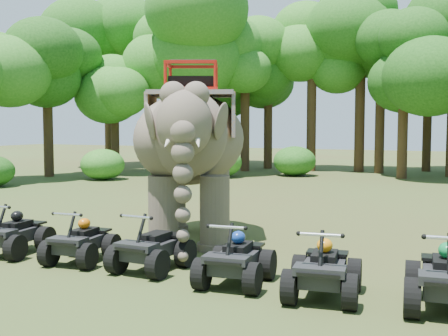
{
  "coord_description": "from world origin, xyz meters",
  "views": [
    {
      "loc": [
        5.44,
        -10.77,
        2.92
      ],
      "look_at": [
        0.0,
        1.2,
        1.9
      ],
      "focal_mm": 45.0,
      "sensor_mm": 36.0,
      "label": 1
    }
  ],
  "objects_px": {
    "atv_1": "(81,236)",
    "atv_5": "(448,270)",
    "elephant": "(192,150)",
    "atv_3": "(236,252)",
    "atv_4": "(324,262)",
    "atv_0": "(13,228)",
    "atv_2": "(152,241)"
  },
  "relations": [
    {
      "from": "atv_4",
      "to": "atv_2",
      "type": "bearing_deg",
      "value": 166.88
    },
    {
      "from": "atv_3",
      "to": "atv_5",
      "type": "xyz_separation_m",
      "value": [
        3.59,
        0.06,
        0.05
      ]
    },
    {
      "from": "atv_0",
      "to": "atv_3",
      "type": "distance_m",
      "value": 5.52
    },
    {
      "from": "elephant",
      "to": "atv_1",
      "type": "distance_m",
      "value": 3.64
    },
    {
      "from": "atv_2",
      "to": "atv_5",
      "type": "relative_size",
      "value": 0.92
    },
    {
      "from": "atv_0",
      "to": "atv_4",
      "type": "height_order",
      "value": "atv_4"
    },
    {
      "from": "atv_1",
      "to": "atv_5",
      "type": "height_order",
      "value": "atv_5"
    },
    {
      "from": "elephant",
      "to": "atv_5",
      "type": "relative_size",
      "value": 3.11
    },
    {
      "from": "elephant",
      "to": "atv_0",
      "type": "relative_size",
      "value": 3.39
    },
    {
      "from": "atv_4",
      "to": "atv_1",
      "type": "bearing_deg",
      "value": 169.17
    },
    {
      "from": "atv_2",
      "to": "atv_4",
      "type": "height_order",
      "value": "atv_4"
    },
    {
      "from": "atv_1",
      "to": "atv_5",
      "type": "bearing_deg",
      "value": -7.41
    },
    {
      "from": "elephant",
      "to": "atv_0",
      "type": "height_order",
      "value": "elephant"
    },
    {
      "from": "atv_0",
      "to": "atv_4",
      "type": "distance_m",
      "value": 7.18
    },
    {
      "from": "atv_3",
      "to": "atv_4",
      "type": "relative_size",
      "value": 0.98
    },
    {
      "from": "atv_1",
      "to": "atv_3",
      "type": "xyz_separation_m",
      "value": [
        3.64,
        -0.16,
        0.02
      ]
    },
    {
      "from": "atv_3",
      "to": "atv_5",
      "type": "relative_size",
      "value": 0.92
    },
    {
      "from": "atv_4",
      "to": "atv_5",
      "type": "xyz_separation_m",
      "value": [
        1.94,
        0.17,
        0.04
      ]
    },
    {
      "from": "atv_0",
      "to": "atv_3",
      "type": "height_order",
      "value": "atv_0"
    },
    {
      "from": "atv_5",
      "to": "atv_1",
      "type": "bearing_deg",
      "value": 173.62
    },
    {
      "from": "atv_1",
      "to": "atv_4",
      "type": "xyz_separation_m",
      "value": [
        5.3,
        -0.27,
        0.04
      ]
    },
    {
      "from": "atv_5",
      "to": "atv_4",
      "type": "bearing_deg",
      "value": 179.35
    },
    {
      "from": "atv_0",
      "to": "atv_5",
      "type": "height_order",
      "value": "atv_5"
    },
    {
      "from": "atv_0",
      "to": "elephant",
      "type": "bearing_deg",
      "value": 40.15
    },
    {
      "from": "elephant",
      "to": "atv_5",
      "type": "bearing_deg",
      "value": -50.97
    },
    {
      "from": "elephant",
      "to": "atv_3",
      "type": "distance_m",
      "value": 4.43
    },
    {
      "from": "atv_1",
      "to": "atv_5",
      "type": "relative_size",
      "value": 0.88
    },
    {
      "from": "elephant",
      "to": "atv_4",
      "type": "bearing_deg",
      "value": -61.99
    },
    {
      "from": "elephant",
      "to": "atv_0",
      "type": "distance_m",
      "value": 4.57
    },
    {
      "from": "atv_2",
      "to": "atv_3",
      "type": "height_order",
      "value": "atv_2"
    },
    {
      "from": "elephant",
      "to": "atv_2",
      "type": "distance_m",
      "value": 3.48
    },
    {
      "from": "elephant",
      "to": "atv_0",
      "type": "bearing_deg",
      "value": -157.94
    }
  ]
}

